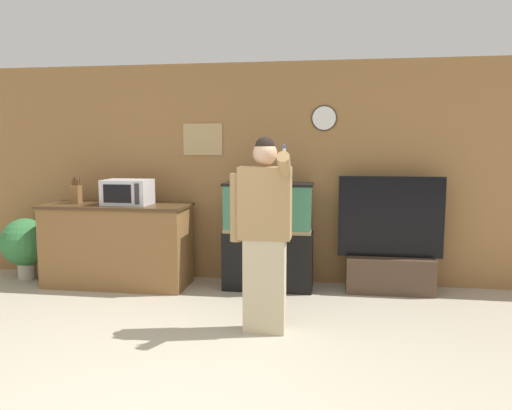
% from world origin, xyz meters
% --- Properties ---
extents(ground_plane, '(18.00, 18.00, 0.00)m').
position_xyz_m(ground_plane, '(0.00, 0.00, 0.00)').
color(ground_plane, '#B2A893').
extents(wall_back_paneled, '(10.00, 0.08, 2.60)m').
position_xyz_m(wall_back_paneled, '(0.00, 3.10, 1.30)').
color(wall_back_paneled, olive).
rests_on(wall_back_paneled, ground_plane).
extents(counter_island, '(1.69, 0.68, 0.96)m').
position_xyz_m(counter_island, '(-1.35, 2.60, 0.48)').
color(counter_island, brown).
rests_on(counter_island, ground_plane).
extents(microwave, '(0.52, 0.38, 0.29)m').
position_xyz_m(microwave, '(-1.20, 2.57, 1.10)').
color(microwave, silver).
rests_on(microwave, counter_island).
extents(knife_block, '(0.11, 0.11, 0.31)m').
position_xyz_m(knife_block, '(-1.87, 2.64, 1.07)').
color(knife_block, brown).
rests_on(knife_block, counter_island).
extents(aquarium_on_stand, '(1.01, 0.40, 1.22)m').
position_xyz_m(aquarium_on_stand, '(0.41, 2.71, 0.61)').
color(aquarium_on_stand, black).
rests_on(aquarium_on_stand, ground_plane).
extents(tv_on_stand, '(1.15, 0.40, 1.29)m').
position_xyz_m(tv_on_stand, '(1.76, 2.80, 0.38)').
color(tv_on_stand, '#4C3828').
rests_on(tv_on_stand, ground_plane).
extents(person_standing, '(0.54, 0.41, 1.71)m').
position_xyz_m(person_standing, '(0.54, 1.39, 0.89)').
color(person_standing, '#BCAD89').
rests_on(person_standing, ground_plane).
extents(potted_plant, '(0.59, 0.59, 0.75)m').
position_xyz_m(potted_plant, '(-2.59, 2.70, 0.44)').
color(potted_plant, '#B2A899').
rests_on(potted_plant, ground_plane).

